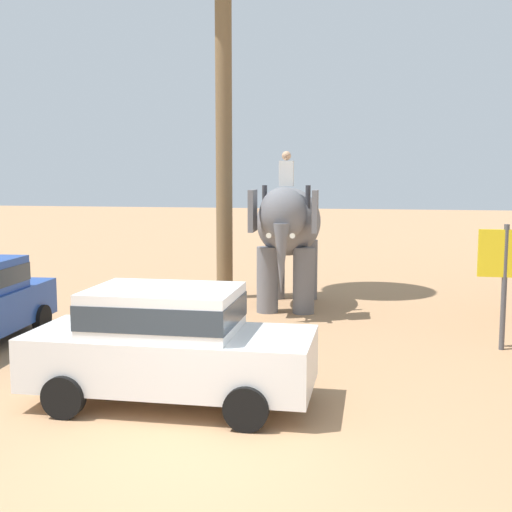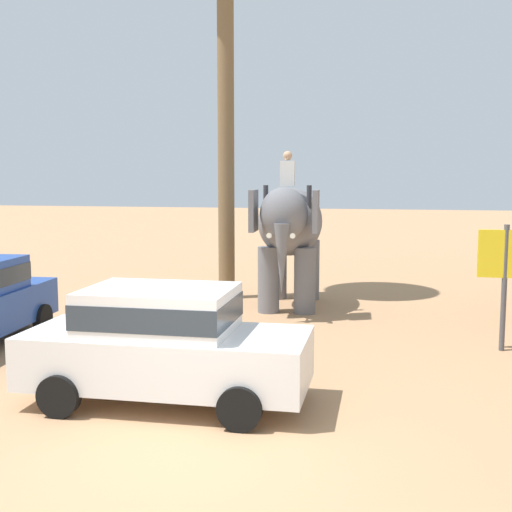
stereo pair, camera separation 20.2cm
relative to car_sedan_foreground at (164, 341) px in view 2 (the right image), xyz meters
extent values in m
plane|color=tan|center=(0.90, -1.85, -0.93)|extent=(120.00, 120.00, 0.00)
cube|color=white|center=(0.04, 0.00, -0.25)|extent=(4.13, 1.78, 0.76)
cube|color=white|center=(-0.06, 0.00, 0.45)|extent=(2.13, 1.60, 0.64)
cube|color=#2D3842|center=(-0.06, 0.00, 0.45)|extent=(2.15, 1.62, 0.35)
cylinder|color=black|center=(1.29, 0.87, -0.63)|extent=(0.60, 0.19, 0.60)
cylinder|color=black|center=(1.32, -0.83, -0.63)|extent=(0.60, 0.19, 0.60)
cylinder|color=black|center=(-1.25, 0.83, -0.63)|extent=(0.60, 0.19, 0.60)
cylinder|color=black|center=(-1.22, -0.87, -0.63)|extent=(0.60, 0.19, 0.60)
cylinder|color=black|center=(-4.05, 3.61, -0.63)|extent=(0.22, 0.61, 0.60)
ellipsoid|color=slate|center=(0.61, 7.62, 1.22)|extent=(1.81, 3.20, 1.70)
cylinder|color=slate|center=(1.11, 6.72, -0.13)|extent=(0.52, 0.52, 1.60)
cylinder|color=slate|center=(0.23, 6.66, -0.13)|extent=(0.52, 0.52, 1.60)
cylinder|color=slate|center=(0.98, 8.58, -0.13)|extent=(0.52, 0.52, 1.60)
cylinder|color=slate|center=(0.10, 8.52, -0.13)|extent=(0.52, 0.52, 1.60)
ellipsoid|color=slate|center=(0.72, 5.99, 1.52)|extent=(1.17, 1.07, 1.20)
cube|color=slate|center=(1.43, 6.14, 1.57)|extent=(0.17, 0.81, 0.96)
cube|color=slate|center=(-0.01, 6.04, 1.57)|extent=(0.17, 0.81, 0.96)
cone|color=slate|center=(0.75, 5.55, 0.52)|extent=(0.38, 0.38, 1.60)
cone|color=beige|center=(1.01, 5.61, 1.02)|extent=(0.16, 0.57, 0.21)
cone|color=beige|center=(0.49, 5.58, 1.02)|extent=(0.16, 0.57, 0.21)
cube|color=white|center=(0.67, 6.77, 2.42)|extent=(0.36, 0.26, 0.60)
sphere|color=tan|center=(0.67, 6.77, 2.84)|extent=(0.22, 0.22, 0.22)
cylinder|color=#333338|center=(1.18, 6.80, 1.87)|extent=(0.12, 0.12, 0.55)
cylinder|color=#333338|center=(0.15, 6.73, 1.87)|extent=(0.12, 0.12, 0.55)
cylinder|color=brown|center=(-1.25, 8.31, 4.00)|extent=(0.44, 0.44, 9.85)
cylinder|color=#4C4C51|center=(5.25, 4.10, 0.27)|extent=(0.10, 0.10, 2.40)
cube|color=yellow|center=(5.25, 4.10, 0.92)|extent=(1.00, 0.08, 0.90)
camera|label=1|loc=(3.07, -8.89, 2.37)|focal=46.35mm
camera|label=2|loc=(3.27, -8.85, 2.37)|focal=46.35mm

